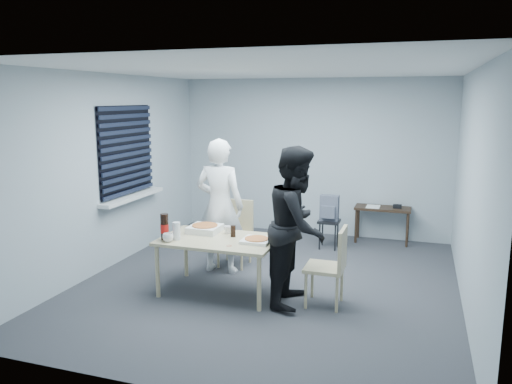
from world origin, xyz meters
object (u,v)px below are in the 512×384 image
(person_black, at_px, (297,226))
(chair_right, at_px, (333,261))
(person_white, at_px, (220,206))
(mug_b, at_px, (228,230))
(backpack, at_px, (329,208))
(side_table, at_px, (383,212))
(soda_bottle, at_px, (165,227))
(chair_far, at_px, (236,228))
(mug_a, at_px, (168,238))
(dining_table, at_px, (219,243))
(stool, at_px, (329,227))

(person_black, bearing_deg, chair_right, -89.05)
(person_white, relative_size, mug_b, 17.70)
(chair_right, height_order, backpack, chair_right)
(person_black, bearing_deg, side_table, -14.99)
(soda_bottle, bearing_deg, chair_far, 72.72)
(chair_right, xyz_separation_m, mug_a, (-1.84, -0.32, 0.19))
(person_white, xyz_separation_m, backpack, (1.19, 1.46, -0.26))
(person_white, xyz_separation_m, soda_bottle, (-0.31, -0.93, -0.08))
(dining_table, distance_m, mug_b, 0.26)
(side_table, relative_size, mug_b, 8.63)
(stool, bearing_deg, dining_table, -113.00)
(dining_table, relative_size, mug_a, 10.99)
(person_black, bearing_deg, person_white, 60.57)
(dining_table, distance_m, mug_a, 0.60)
(mug_a, bearing_deg, side_table, 54.65)
(person_white, relative_size, mug_a, 14.39)
(chair_right, xyz_separation_m, person_black, (-0.40, -0.01, 0.37))
(dining_table, height_order, mug_b, mug_b)
(dining_table, bearing_deg, chair_far, 99.47)
(mug_a, bearing_deg, dining_table, 31.53)
(side_table, relative_size, backpack, 2.22)
(side_table, height_order, soda_bottle, soda_bottle)
(side_table, bearing_deg, person_white, -133.31)
(dining_table, relative_size, person_black, 0.76)
(person_white, relative_size, person_black, 1.00)
(mug_b, bearing_deg, chair_right, -9.57)
(chair_far, height_order, soda_bottle, soda_bottle)
(chair_right, bearing_deg, chair_far, 145.75)
(dining_table, xyz_separation_m, person_white, (-0.27, 0.69, 0.29))
(stool, bearing_deg, chair_far, -134.45)
(dining_table, height_order, mug_a, mug_a)
(chair_far, xyz_separation_m, soda_bottle, (-0.40, -1.29, 0.29))
(person_white, distance_m, backpack, 1.90)
(side_table, relative_size, mug_a, 7.02)
(chair_right, distance_m, mug_b, 1.35)
(stool, relative_size, mug_a, 3.58)
(person_black, xyz_separation_m, mug_a, (-1.43, -0.32, -0.18))
(chair_far, height_order, mug_a, chair_far)
(chair_right, distance_m, backpack, 2.18)
(side_table, bearing_deg, stool, -142.06)
(chair_right, xyz_separation_m, stool, (-0.42, 2.15, -0.18))
(chair_far, distance_m, soda_bottle, 1.38)
(person_white, bearing_deg, chair_far, -104.92)
(chair_far, relative_size, person_black, 0.50)
(stool, relative_size, mug_b, 4.41)
(mug_a, bearing_deg, person_black, 12.51)
(side_table, xyz_separation_m, soda_bottle, (-2.24, -2.99, 0.31))
(stool, bearing_deg, side_table, 37.94)
(side_table, bearing_deg, soda_bottle, -126.91)
(chair_right, bearing_deg, soda_bottle, -172.31)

